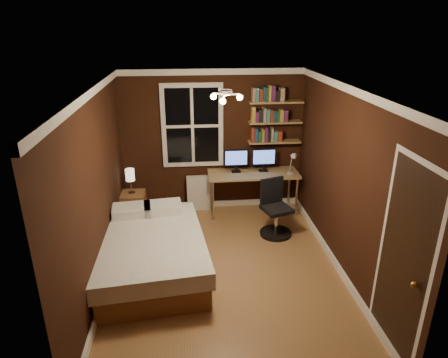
{
  "coord_description": "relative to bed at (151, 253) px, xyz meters",
  "views": [
    {
      "loc": [
        -0.46,
        -4.67,
        3.23
      ],
      "look_at": [
        0.04,
        0.45,
        1.18
      ],
      "focal_mm": 32.0,
      "sensor_mm": 36.0,
      "label": 1
    }
  ],
  "objects": [
    {
      "name": "office_chair",
      "position": [
        1.91,
        0.86,
        0.05
      ],
      "size": [
        0.52,
        0.52,
        0.92
      ],
      "rotation": [
        0.0,
        0.0,
        0.32
      ],
      "color": "black",
      "rests_on": "ground"
    },
    {
      "name": "books_row_lower",
      "position": [
        2.08,
        1.89,
        1.09
      ],
      "size": [
        0.54,
        0.16,
        0.23
      ],
      "primitive_type": null,
      "color": "maroon",
      "rests_on": "bookshelf_lower"
    },
    {
      "name": "monitor_left",
      "position": [
        1.39,
        1.78,
        0.67
      ],
      "size": [
        0.42,
        0.12,
        0.41
      ],
      "primitive_type": null,
      "color": "black",
      "rests_on": "desk"
    },
    {
      "name": "bookshelf_lower",
      "position": [
        2.08,
        1.89,
        0.96
      ],
      "size": [
        0.92,
        0.22,
        0.03
      ],
      "primitive_type": "cube",
      "color": "#987849",
      "rests_on": "wall_back"
    },
    {
      "name": "books_row_upper",
      "position": [
        2.08,
        1.89,
        1.79
      ],
      "size": [
        0.54,
        0.16,
        0.23
      ],
      "primitive_type": null,
      "color": "#224F27",
      "rests_on": "bookshelf_upper"
    },
    {
      "name": "bookshelf_upper",
      "position": [
        2.08,
        1.89,
        1.66
      ],
      "size": [
        0.92,
        0.22,
        0.03
      ],
      "primitive_type": "cube",
      "color": "#987849",
      "rests_on": "wall_back"
    },
    {
      "name": "ceiling",
      "position": [
        1.0,
        -0.09,
        2.21
      ],
      "size": [
        3.2,
        4.2,
        0.02
      ],
      "primitive_type": "cube",
      "color": "white",
      "rests_on": "wall_back"
    },
    {
      "name": "desk",
      "position": [
        1.69,
        1.7,
        0.4
      ],
      "size": [
        1.58,
        0.59,
        0.75
      ],
      "color": "#987849",
      "rests_on": "ground"
    },
    {
      "name": "bedside_lamp",
      "position": [
        -0.41,
        1.55,
        0.44
      ],
      "size": [
        0.15,
        0.15,
        0.44
      ],
      "primitive_type": null,
      "color": "beige",
      "rests_on": "nightstand"
    },
    {
      "name": "floor",
      "position": [
        1.0,
        -0.09,
        -0.29
      ],
      "size": [
        4.2,
        4.2,
        0.0
      ],
      "primitive_type": "plane",
      "color": "#8D5F38",
      "rests_on": "ground"
    },
    {
      "name": "desk_lamp",
      "position": [
        2.33,
        1.52,
        0.68
      ],
      "size": [
        0.14,
        0.32,
        0.44
      ],
      "primitive_type": null,
      "color": "silver",
      "rests_on": "desk"
    },
    {
      "name": "radiator",
      "position": [
        0.73,
        1.9,
        0.03
      ],
      "size": [
        0.42,
        0.15,
        0.63
      ],
      "primitive_type": "cube",
      "color": "silver",
      "rests_on": "ground"
    },
    {
      "name": "bed",
      "position": [
        0.0,
        0.0,
        0.0
      ],
      "size": [
        1.63,
        2.12,
        0.67
      ],
      "rotation": [
        0.0,
        0.0,
        0.11
      ],
      "color": "brown",
      "rests_on": "ground"
    },
    {
      "name": "window",
      "position": [
        0.65,
        1.98,
        1.26
      ],
      "size": [
        1.06,
        0.06,
        1.46
      ],
      "primitive_type": "cube",
      "color": "white",
      "rests_on": "wall_back"
    },
    {
      "name": "wall_back",
      "position": [
        1.0,
        2.01,
        0.96
      ],
      "size": [
        3.2,
        0.04,
        2.5
      ],
      "primitive_type": "cube",
      "color": "black",
      "rests_on": "ground"
    },
    {
      "name": "door",
      "position": [
        2.59,
        -1.64,
        0.74
      ],
      "size": [
        0.03,
        0.82,
        2.05
      ],
      "primitive_type": null,
      "color": "black",
      "rests_on": "ground"
    },
    {
      "name": "wall_left",
      "position": [
        -0.6,
        -0.09,
        0.96
      ],
      "size": [
        0.04,
        4.2,
        2.5
      ],
      "primitive_type": "cube",
      "color": "black",
      "rests_on": "ground"
    },
    {
      "name": "bookshelf_middle",
      "position": [
        2.08,
        1.89,
        1.31
      ],
      "size": [
        0.92,
        0.22,
        0.03
      ],
      "primitive_type": "cube",
      "color": "#987849",
      "rests_on": "wall_back"
    },
    {
      "name": "wall_right",
      "position": [
        2.6,
        -0.09,
        0.96
      ],
      "size": [
        0.04,
        4.2,
        2.5
      ],
      "primitive_type": "cube",
      "color": "black",
      "rests_on": "ground"
    },
    {
      "name": "nightstand",
      "position": [
        -0.41,
        1.55,
        -0.03
      ],
      "size": [
        0.43,
        0.43,
        0.51
      ],
      "primitive_type": "cube",
      "rotation": [
        0.0,
        0.0,
        -0.06
      ],
      "color": "brown",
      "rests_on": "ground"
    },
    {
      "name": "ceiling_fixture",
      "position": [
        1.0,
        -0.19,
        2.11
      ],
      "size": [
        0.44,
        0.44,
        0.18
      ],
      "primitive_type": null,
      "color": "beige",
      "rests_on": "ceiling"
    },
    {
      "name": "books_row_middle",
      "position": [
        2.08,
        1.89,
        1.44
      ],
      "size": [
        0.6,
        0.16,
        0.23
      ],
      "primitive_type": null,
      "color": "navy",
      "rests_on": "bookshelf_middle"
    },
    {
      "name": "door_knob",
      "position": [
        2.55,
        -1.94,
        0.71
      ],
      "size": [
        0.06,
        0.06,
        0.06
      ],
      "primitive_type": "sphere",
      "color": "gold",
      "rests_on": "door"
    },
    {
      "name": "monitor_right",
      "position": [
        1.88,
        1.78,
        0.67
      ],
      "size": [
        0.42,
        0.12,
        0.41
      ],
      "primitive_type": null,
      "color": "black",
      "rests_on": "desk"
    }
  ]
}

